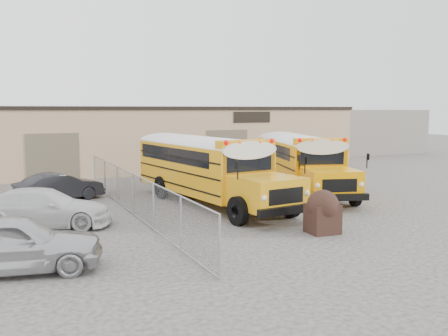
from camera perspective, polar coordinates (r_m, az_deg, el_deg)
name	(u,v)px	position (r m, az deg, el deg)	size (l,w,h in m)	color
ground	(291,216)	(21.32, 7.70, -5.48)	(120.00, 120.00, 0.00)	#363431
warehouse	(154,136)	(39.27, -8.05, 3.60)	(30.20, 10.20, 4.67)	tan
chainlink_fence	(133,194)	(21.53, -10.34, -2.96)	(0.07, 18.07, 1.81)	#95989D
distant_building_right	(363,131)	(54.52, 15.65, 4.10)	(10.00, 8.00, 4.40)	gray
school_bus_left	(149,154)	(29.73, -8.54, 1.65)	(4.15, 11.40, 3.26)	orange
school_bus_right	(272,149)	(33.80, 5.55, 2.18)	(5.50, 11.03, 3.14)	#FFA203
tarp_bundle	(323,211)	(18.51, 11.21, -4.84)	(1.17, 1.17, 1.59)	black
car_silver	(12,243)	(15.03, -23.08, -7.94)	(1.95, 4.84, 1.65)	#BCBBC0
car_white	(44,208)	(20.31, -19.92, -4.32)	(2.07, 5.10, 1.48)	silver
car_dark	(60,187)	(25.80, -18.28, -2.07)	(1.46, 4.19, 1.38)	black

